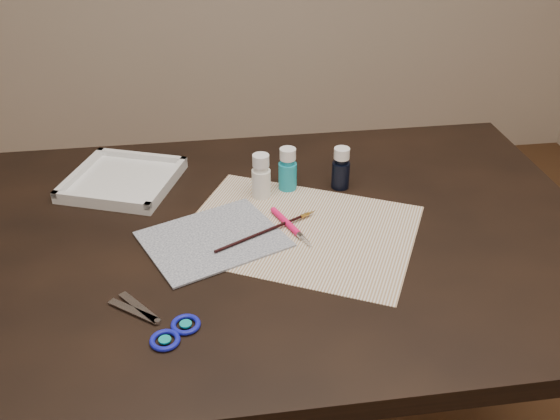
{
  "coord_description": "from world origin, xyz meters",
  "views": [
    {
      "loc": [
        -0.15,
        -1.03,
        1.44
      ],
      "look_at": [
        0.0,
        0.0,
        0.8
      ],
      "focal_mm": 40.0,
      "sensor_mm": 36.0,
      "label": 1
    }
  ],
  "objects": [
    {
      "name": "paintbrush",
      "position": [
        -0.03,
        -0.01,
        0.76
      ],
      "size": [
        0.22,
        0.13,
        0.01
      ],
      "primitive_type": null,
      "rotation": [
        0.0,
        0.0,
        0.5
      ],
      "color": "black",
      "rests_on": "canvas"
    },
    {
      "name": "paint_bottle_cyan",
      "position": [
        0.04,
        0.17,
        0.8
      ],
      "size": [
        0.04,
        0.04,
        0.1
      ],
      "primitive_type": "cylinder",
      "rotation": [
        0.0,
        0.0,
        -0.08
      ],
      "color": "#1999AF",
      "rests_on": "table"
    },
    {
      "name": "paint_bottle_white",
      "position": [
        -0.02,
        0.14,
        0.8
      ],
      "size": [
        0.05,
        0.05,
        0.1
      ],
      "primitive_type": "cylinder",
      "rotation": [
        0.0,
        0.0,
        -0.12
      ],
      "color": "white",
      "rests_on": "table"
    },
    {
      "name": "paper",
      "position": [
        0.04,
        -0.0,
        0.75
      ],
      "size": [
        0.56,
        0.51,
        0.0
      ],
      "primitive_type": "cube",
      "rotation": [
        0.0,
        0.0,
        -0.47
      ],
      "color": "silver",
      "rests_on": "table"
    },
    {
      "name": "scissors",
      "position": [
        -0.25,
        -0.23,
        0.75
      ],
      "size": [
        0.21,
        0.19,
        0.01
      ],
      "primitive_type": null,
      "rotation": [
        0.0,
        0.0,
        2.46
      ],
      "color": "silver",
      "rests_on": "table"
    },
    {
      "name": "canvas",
      "position": [
        -0.13,
        -0.01,
        0.75
      ],
      "size": [
        0.32,
        0.29,
        0.0
      ],
      "primitive_type": "cube",
      "rotation": [
        0.0,
        0.0,
        0.4
      ],
      "color": "#161D3A",
      "rests_on": "paper"
    },
    {
      "name": "paint_bottle_navy",
      "position": [
        0.16,
        0.16,
        0.8
      ],
      "size": [
        0.05,
        0.05,
        0.1
      ],
      "primitive_type": "cylinder",
      "rotation": [
        0.0,
        0.0,
        0.41
      ],
      "color": "black",
      "rests_on": "table"
    },
    {
      "name": "table",
      "position": [
        0.0,
        0.0,
        0.38
      ],
      "size": [
        1.3,
        0.9,
        0.75
      ],
      "primitive_type": "cube",
      "color": "black",
      "rests_on": "ground"
    },
    {
      "name": "palette_tray",
      "position": [
        -0.32,
        0.24,
        0.76
      ],
      "size": [
        0.29,
        0.29,
        0.03
      ],
      "primitive_type": "cube",
      "rotation": [
        0.0,
        0.0,
        -0.37
      ],
      "color": "white",
      "rests_on": "table"
    },
    {
      "name": "craft_knife",
      "position": [
        0.02,
        -0.0,
        0.76
      ],
      "size": [
        0.07,
        0.15,
        0.01
      ],
      "primitive_type": null,
      "rotation": [
        0.0,
        0.0,
        -1.21
      ],
      "color": "#FF1361",
      "rests_on": "paper"
    }
  ]
}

